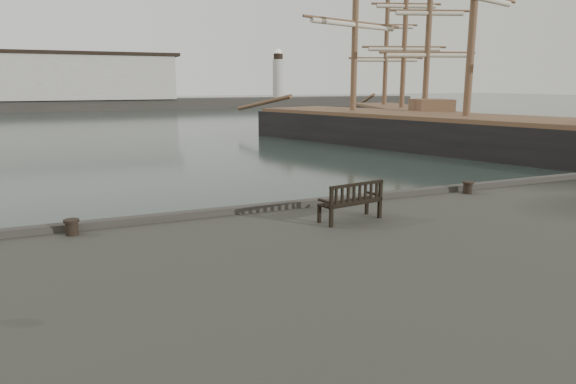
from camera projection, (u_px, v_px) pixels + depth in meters
name	position (u px, v px, depth m)	size (l,w,h in m)	color
ground	(272.00, 261.00, 14.72)	(400.00, 400.00, 0.00)	black
breakwater	(65.00, 87.00, 94.65)	(140.00, 9.50, 12.20)	#383530
bench	(351.00, 209.00, 13.04)	(1.78, 0.87, 0.98)	black
bollard_left	(72.00, 227.00, 11.83)	(0.35, 0.35, 0.37)	black
bollard_right	(468.00, 188.00, 16.30)	(0.36, 0.36, 0.38)	black
tall_ship_main	(464.00, 141.00, 38.35)	(20.16, 39.51, 29.33)	black
tall_ship_far	(401.00, 124.00, 54.77)	(13.69, 26.21, 22.13)	black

